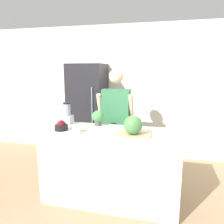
# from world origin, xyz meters

# --- Properties ---
(ground_plane) EXTENTS (14.00, 14.00, 0.00)m
(ground_plane) POSITION_xyz_m (0.00, 0.00, 0.00)
(ground_plane) COLOR tan
(wall_back) EXTENTS (8.00, 0.06, 2.60)m
(wall_back) POSITION_xyz_m (0.00, 2.05, 1.30)
(wall_back) COLOR white
(wall_back) RESTS_ON ground_plane
(counter_island) EXTENTS (1.75, 0.72, 0.95)m
(counter_island) POSITION_xyz_m (0.00, 0.36, 0.48)
(counter_island) COLOR beige
(counter_island) RESTS_ON ground_plane
(refrigerator) EXTENTS (0.67, 0.65, 1.85)m
(refrigerator) POSITION_xyz_m (-0.81, 1.69, 0.92)
(refrigerator) COLOR #232328
(refrigerator) RESTS_ON ground_plane
(person) EXTENTS (0.57, 0.27, 1.75)m
(person) POSITION_xyz_m (-0.09, 1.03, 0.90)
(person) COLOR #333338
(person) RESTS_ON ground_plane
(cutting_board) EXTENTS (0.41, 0.26, 0.01)m
(cutting_board) POSITION_xyz_m (0.31, 0.27, 0.96)
(cutting_board) COLOR tan
(cutting_board) RESTS_ON counter_island
(watermelon) EXTENTS (0.23, 0.23, 0.23)m
(watermelon) POSITION_xyz_m (0.30, 0.27, 1.08)
(watermelon) COLOR #4C8C47
(watermelon) RESTS_ON cutting_board
(bowl_cherries) EXTENTS (0.17, 0.17, 0.13)m
(bowl_cherries) POSITION_xyz_m (-0.66, 0.26, 1.01)
(bowl_cherries) COLOR black
(bowl_cherries) RESTS_ON counter_island
(bowl_cream) EXTENTS (0.13, 0.13, 0.10)m
(bowl_cream) POSITION_xyz_m (-0.42, 0.22, 0.99)
(bowl_cream) COLOR beige
(bowl_cream) RESTS_ON counter_island
(blender) EXTENTS (0.15, 0.15, 0.32)m
(blender) POSITION_xyz_m (-0.74, 0.60, 1.08)
(blender) COLOR #B7B7BC
(blender) RESTS_ON counter_island
(potted_plant) EXTENTS (0.17, 0.17, 0.22)m
(potted_plant) POSITION_xyz_m (-0.26, 0.60, 1.08)
(potted_plant) COLOR #514C47
(potted_plant) RESTS_ON counter_island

